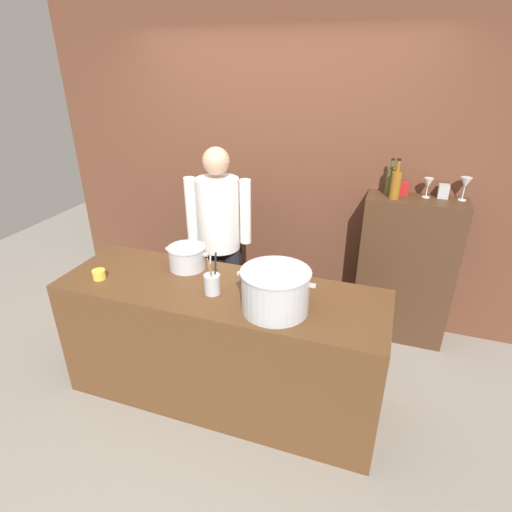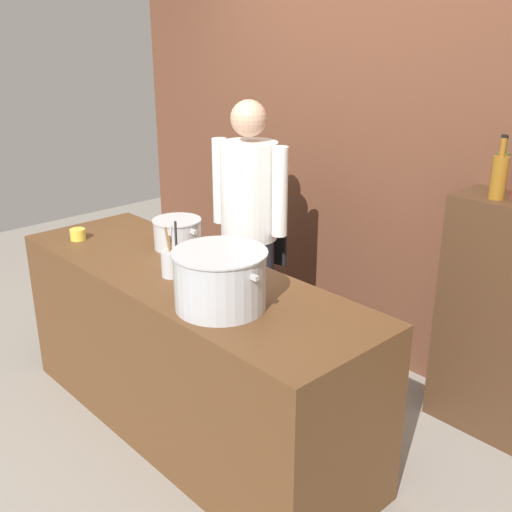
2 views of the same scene
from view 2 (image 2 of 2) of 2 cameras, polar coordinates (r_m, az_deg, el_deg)
name	(u,v)px [view 2 (image 2 of 2)]	position (r m, az deg, el deg)	size (l,w,h in m)	color
ground_plane	(192,425)	(3.52, -5.91, -15.23)	(8.00, 8.00, 0.00)	gray
brick_back_panel	(367,122)	(3.88, 10.25, 12.12)	(4.40, 0.10, 3.00)	brown
prep_counter	(189,353)	(3.28, -6.20, -8.86)	(2.18, 0.70, 0.90)	brown
chef	(250,218)	(3.71, -0.60, 3.56)	(0.52, 0.39, 1.66)	black
stockpot_large	(220,279)	(2.66, -3.33, -2.18)	(0.47, 0.41, 0.26)	#B7BABF
stockpot_small	(177,233)	(3.41, -7.28, 2.09)	(0.33, 0.27, 0.16)	#B7BABF
utensil_crock	(172,262)	(3.03, -7.78, -0.58)	(0.10, 0.10, 0.29)	#B7BABF
butter_jar	(78,234)	(3.66, -16.14, 1.94)	(0.09, 0.09, 0.06)	yellow
wine_bottle_amber	(499,176)	(3.17, 21.54, 6.90)	(0.08, 0.08, 0.31)	#8C5919
wine_bottle_olive	(501,171)	(3.29, 21.69, 7.27)	(0.06, 0.06, 0.28)	#475123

